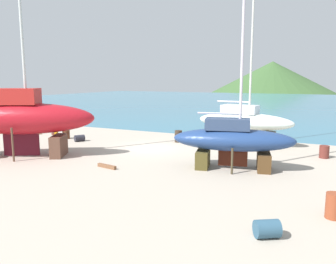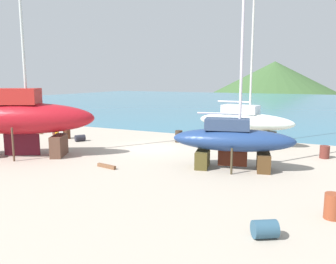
{
  "view_description": "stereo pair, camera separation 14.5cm",
  "coord_description": "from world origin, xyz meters",
  "px_view_note": "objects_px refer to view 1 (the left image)",
  "views": [
    {
      "loc": [
        11.7,
        -21.36,
        5.05
      ],
      "look_at": [
        2.15,
        -1.43,
        1.56
      ],
      "focal_mm": 36.17,
      "sensor_mm": 36.0,
      "label": 1
    },
    {
      "loc": [
        11.83,
        -21.3,
        5.05
      ],
      "look_at": [
        2.15,
        -1.43,
        1.56
      ],
      "focal_mm": 36.17,
      "sensor_mm": 36.0,
      "label": 2
    }
  ],
  "objects_px": {
    "barrel_rust_far": "(267,229)",
    "barrel_rust_mid": "(178,136)",
    "barrel_rust_near": "(66,133)",
    "barrel_tipped_center": "(80,138)",
    "sailboat_large_starboard": "(244,121)",
    "barrel_by_slipway": "(54,130)",
    "sailboat_far_slipway": "(19,118)",
    "barrel_ochre": "(334,206)",
    "sailboat_mid_port": "(233,140)",
    "barrel_blue_faded": "(324,152)",
    "worker": "(56,128)"
  },
  "relations": [
    {
      "from": "barrel_rust_far",
      "to": "barrel_rust_mid",
      "type": "distance_m",
      "value": 16.72
    },
    {
      "from": "barrel_rust_near",
      "to": "barrel_tipped_center",
      "type": "bearing_deg",
      "value": -15.02
    },
    {
      "from": "barrel_rust_far",
      "to": "barrel_rust_mid",
      "type": "relative_size",
      "value": 0.82
    },
    {
      "from": "barrel_rust_mid",
      "to": "barrel_tipped_center",
      "type": "distance_m",
      "value": 8.04
    },
    {
      "from": "barrel_rust_near",
      "to": "barrel_tipped_center",
      "type": "xyz_separation_m",
      "value": [
        1.85,
        -0.5,
        -0.21
      ]
    },
    {
      "from": "sailboat_large_starboard",
      "to": "barrel_by_slipway",
      "type": "height_order",
      "value": "sailboat_large_starboard"
    },
    {
      "from": "sailboat_far_slipway",
      "to": "sailboat_large_starboard",
      "type": "distance_m",
      "value": 16.12
    },
    {
      "from": "barrel_ochre",
      "to": "sailboat_mid_port",
      "type": "bearing_deg",
      "value": 134.89
    },
    {
      "from": "barrel_blue_faded",
      "to": "barrel_by_slipway",
      "type": "bearing_deg",
      "value": -178.68
    },
    {
      "from": "barrel_ochre",
      "to": "barrel_rust_near",
      "type": "bearing_deg",
      "value": 157.15
    },
    {
      "from": "sailboat_mid_port",
      "to": "barrel_blue_faded",
      "type": "xyz_separation_m",
      "value": [
        4.65,
        5.11,
        -1.27
      ]
    },
    {
      "from": "worker",
      "to": "barrel_blue_faded",
      "type": "height_order",
      "value": "worker"
    },
    {
      "from": "barrel_rust_far",
      "to": "barrel_ochre",
      "type": "distance_m",
      "value": 3.26
    },
    {
      "from": "barrel_rust_near",
      "to": "barrel_tipped_center",
      "type": "height_order",
      "value": "barrel_rust_near"
    },
    {
      "from": "barrel_rust_mid",
      "to": "worker",
      "type": "bearing_deg",
      "value": -161.21
    },
    {
      "from": "worker",
      "to": "barrel_blue_faded",
      "type": "bearing_deg",
      "value": -17.97
    },
    {
      "from": "barrel_tipped_center",
      "to": "barrel_rust_near",
      "type": "bearing_deg",
      "value": 164.98
    },
    {
      "from": "sailboat_far_slipway",
      "to": "barrel_by_slipway",
      "type": "xyz_separation_m",
      "value": [
        -4.44,
        7.56,
        -2.1
      ]
    },
    {
      "from": "sailboat_large_starboard",
      "to": "barrel_tipped_center",
      "type": "height_order",
      "value": "sailboat_large_starboard"
    },
    {
      "from": "sailboat_far_slipway",
      "to": "worker",
      "type": "relative_size",
      "value": 9.29
    },
    {
      "from": "sailboat_far_slipway",
      "to": "barrel_rust_near",
      "type": "distance_m",
      "value": 7.02
    },
    {
      "from": "worker",
      "to": "sailboat_large_starboard",
      "type": "bearing_deg",
      "value": -6.12
    },
    {
      "from": "barrel_tipped_center",
      "to": "barrel_blue_faded",
      "type": "bearing_deg",
      "value": 6.85
    },
    {
      "from": "barrel_rust_mid",
      "to": "barrel_ochre",
      "type": "xyz_separation_m",
      "value": [
        11.19,
        -11.29,
        -0.0
      ]
    },
    {
      "from": "sailboat_mid_port",
      "to": "barrel_rust_near",
      "type": "height_order",
      "value": "sailboat_mid_port"
    },
    {
      "from": "barrel_rust_near",
      "to": "barrel_tipped_center",
      "type": "relative_size",
      "value": 1.21
    },
    {
      "from": "sailboat_large_starboard",
      "to": "barrel_ochre",
      "type": "xyz_separation_m",
      "value": [
        6.31,
        -12.81,
        -1.32
      ]
    },
    {
      "from": "sailboat_large_starboard",
      "to": "barrel_rust_near",
      "type": "height_order",
      "value": "sailboat_large_starboard"
    },
    {
      "from": "sailboat_far_slipway",
      "to": "barrel_ochre",
      "type": "relative_size",
      "value": 17.53
    },
    {
      "from": "worker",
      "to": "barrel_tipped_center",
      "type": "height_order",
      "value": "worker"
    },
    {
      "from": "barrel_rust_far",
      "to": "barrel_tipped_center",
      "type": "bearing_deg",
      "value": 147.18
    },
    {
      "from": "barrel_rust_far",
      "to": "barrel_rust_near",
      "type": "height_order",
      "value": "barrel_rust_near"
    },
    {
      "from": "sailboat_far_slipway",
      "to": "barrel_tipped_center",
      "type": "distance_m",
      "value": 6.33
    },
    {
      "from": "barrel_rust_mid",
      "to": "sailboat_mid_port",
      "type": "bearing_deg",
      "value": -45.39
    },
    {
      "from": "worker",
      "to": "barrel_rust_far",
      "type": "xyz_separation_m",
      "value": [
        19.0,
        -10.6,
        -0.63
      ]
    },
    {
      "from": "barrel_rust_near",
      "to": "barrel_by_slipway",
      "type": "distance_m",
      "value": 2.7
    },
    {
      "from": "worker",
      "to": "barrel_rust_mid",
      "type": "distance_m",
      "value": 10.29
    },
    {
      "from": "barrel_tipped_center",
      "to": "worker",
      "type": "bearing_deg",
      "value": -176.78
    },
    {
      "from": "barrel_blue_faded",
      "to": "barrel_tipped_center",
      "type": "height_order",
      "value": "barrel_blue_faded"
    },
    {
      "from": "worker",
      "to": "barrel_rust_near",
      "type": "distance_m",
      "value": 0.92
    },
    {
      "from": "barrel_blue_faded",
      "to": "worker",
      "type": "bearing_deg",
      "value": -173.57
    },
    {
      "from": "barrel_rust_far",
      "to": "barrel_ochre",
      "type": "xyz_separation_m",
      "value": [
        1.93,
        2.62,
        0.17
      ]
    },
    {
      "from": "sailboat_far_slipway",
      "to": "barrel_blue_faded",
      "type": "relative_size",
      "value": 20.44
    },
    {
      "from": "barrel_rust_near",
      "to": "barrel_blue_faded",
      "type": "height_order",
      "value": "barrel_rust_near"
    },
    {
      "from": "barrel_rust_far",
      "to": "barrel_by_slipway",
      "type": "bearing_deg",
      "value": 149.38
    },
    {
      "from": "sailboat_far_slipway",
      "to": "sailboat_mid_port",
      "type": "height_order",
      "value": "sailboat_far_slipway"
    },
    {
      "from": "sailboat_far_slipway",
      "to": "sailboat_large_starboard",
      "type": "height_order",
      "value": "sailboat_far_slipway"
    },
    {
      "from": "sailboat_mid_port",
      "to": "barrel_tipped_center",
      "type": "xyz_separation_m",
      "value": [
        -13.42,
        2.94,
        -1.41
      ]
    },
    {
      "from": "barrel_rust_far",
      "to": "barrel_tipped_center",
      "type": "distance_m",
      "value": 19.81
    },
    {
      "from": "worker",
      "to": "barrel_blue_faded",
      "type": "xyz_separation_m",
      "value": [
        20.42,
        2.3,
        -0.52
      ]
    }
  ]
}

